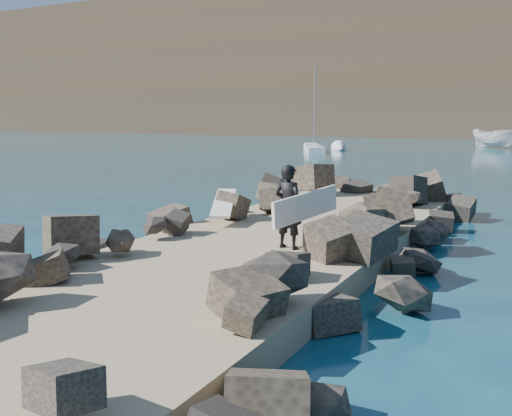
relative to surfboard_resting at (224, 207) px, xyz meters
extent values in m
plane|color=#0F384C|center=(2.32, -1.32, -1.04)|extent=(800.00, 800.00, 0.00)
cube|color=#8C7759|center=(2.32, -3.32, -0.74)|extent=(6.00, 26.00, 0.60)
cube|color=black|center=(-0.58, -2.82, -0.54)|extent=(2.60, 22.00, 1.00)
cube|color=black|center=(5.22, -2.82, -0.54)|extent=(2.60, 22.00, 1.00)
cube|color=white|center=(0.00, 0.00, 0.00)|extent=(1.54, 2.39, 0.08)
imported|color=silver|center=(2.07, 60.82, 0.19)|extent=(6.62, 5.47, 2.45)
imported|color=black|center=(3.24, -2.40, 0.57)|extent=(0.79, 0.57, 2.01)
cube|color=silver|center=(3.69, -2.40, 0.62)|extent=(0.63, 2.45, 0.79)
cube|color=white|center=(-14.54, 43.33, -0.79)|extent=(5.03, 7.71, 0.80)
cylinder|color=gray|center=(-14.54, 43.33, 3.84)|extent=(0.12, 0.12, 8.55)
cube|color=white|center=(-14.54, 42.50, -0.29)|extent=(2.09, 2.50, 0.44)
cube|color=white|center=(-37.68, 150.68, 32.96)|extent=(10.00, 8.00, 4.00)
camera|label=1|loc=(8.76, -14.57, 2.67)|focal=40.00mm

